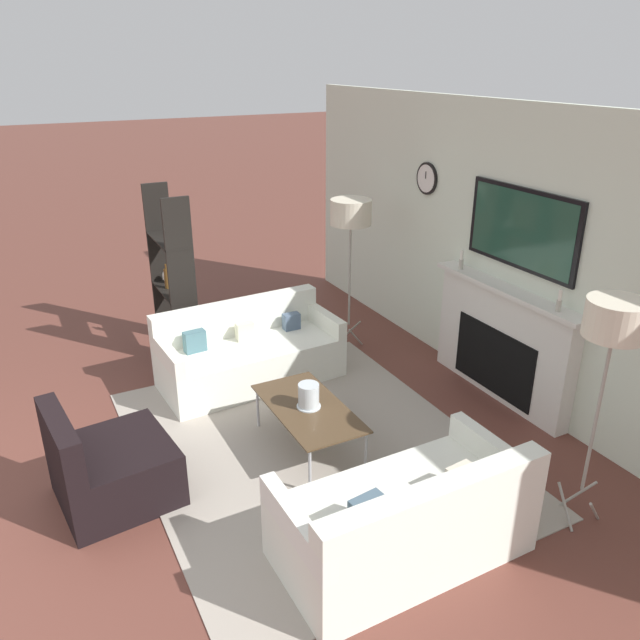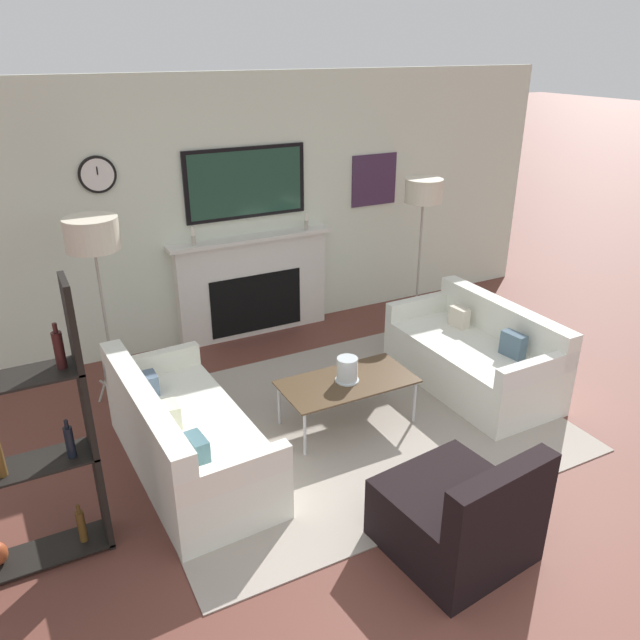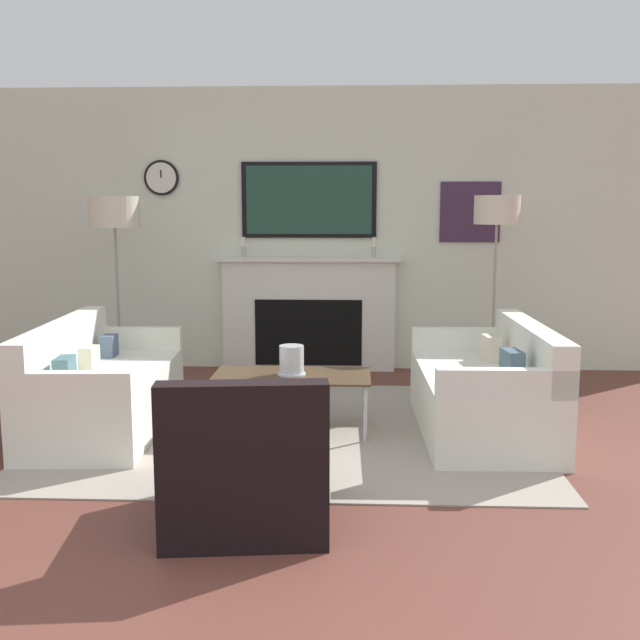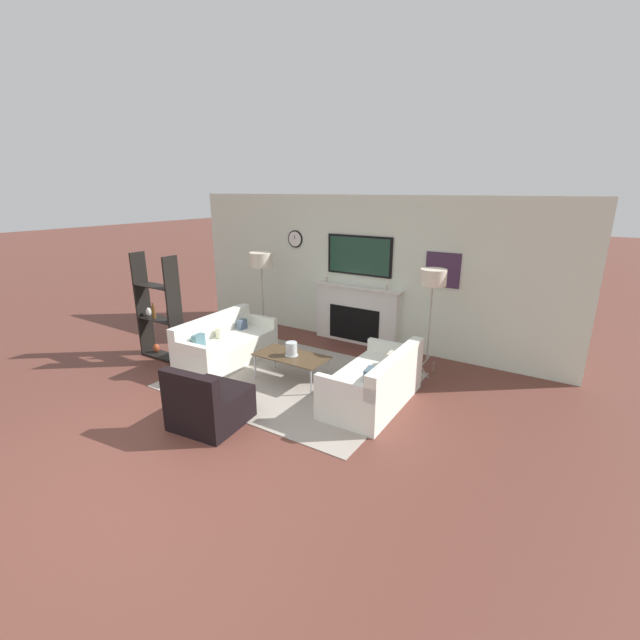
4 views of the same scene
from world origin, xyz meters
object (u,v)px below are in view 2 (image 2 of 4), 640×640
Objects in this scene: couch_left at (184,438)px; armchair at (459,517)px; floor_lamp_left at (92,236)px; floor_lamp_right at (424,193)px; coffee_table at (348,384)px; hurricane_candle at (347,371)px; shelf_unit at (15,451)px; couch_right at (475,358)px.

armchair is (1.27, -1.58, -0.01)m from couch_left.
couch_left is 2.03m from armchair.
floor_lamp_left is 1.00× the size of floor_lamp_right.
armchair is 0.53× the size of floor_lamp_left.
hurricane_candle is (-0.01, 0.01, 0.12)m from coffee_table.
floor_lamp_right is at bearing 38.72° from hurricane_candle.
couch_left is 8.75× the size of hurricane_candle.
shelf_unit reaches higher than floor_lamp_right.
floor_lamp_right is (1.64, 1.32, 1.14)m from coffee_table.
couch_right is (2.74, 0.00, 0.01)m from couch_left.
floor_lamp_right is at bearing 23.47° from couch_left.
coffee_table is at bearing -38.85° from floor_lamp_left.
shelf_unit reaches higher than hurricane_candle.
armchair is at bearing -93.83° from coffee_table.
floor_lamp_left is at bearing 101.58° from couch_left.
floor_lamp_right is at bearing 23.17° from shelf_unit.
couch_left is at bearing 128.68° from armchair.
floor_lamp_right is (1.64, 1.32, 1.02)m from hurricane_candle.
armchair is 3.50m from floor_lamp_left.
shelf_unit is (-2.44, -0.43, 0.31)m from hurricane_candle.
armchair is 4.27× the size of hurricane_candle.
floor_lamp_left is at bearing 65.29° from shelf_unit.
coffee_table is at bearing -141.07° from floor_lamp_right.
shelf_unit is at bearing 153.94° from armchair.
floor_lamp_left is (-1.64, 1.32, 1.13)m from coffee_table.
floor_lamp_left reaches higher than coffee_table.
floor_lamp_left is at bearing 156.56° from couch_right.
shelf_unit is at bearing -170.14° from coffee_table.
couch_left is 1.11× the size of couch_right.
floor_lamp_right is at bearing 78.22° from couch_right.
couch_right is at bearing -23.44° from floor_lamp_left.
coffee_table is 0.62× the size of shelf_unit.
hurricane_candle is at bearing -179.45° from couch_right.
couch_right is 0.91× the size of shelf_unit.
hurricane_candle is (-1.37, -0.01, 0.22)m from couch_right.
coffee_table is (-1.37, -0.02, 0.10)m from couch_right.
hurricane_candle is at bearing 133.58° from coffee_table.
floor_lamp_right reaches higher than couch_left.
couch_right reaches higher than hurricane_candle.
coffee_table is (1.37, -0.02, 0.11)m from couch_left.
couch_right is 3.50m from floor_lamp_left.
hurricane_candle is at bearing 10.01° from shelf_unit.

